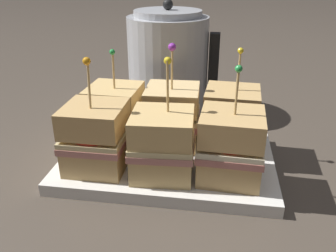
{
  "coord_description": "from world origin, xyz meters",
  "views": [
    {
      "loc": [
        0.07,
        -0.48,
        0.29
      ],
      "look_at": [
        0.0,
        0.0,
        0.07
      ],
      "focal_mm": 38.0,
      "sensor_mm": 36.0,
      "label": 1
    }
  ],
  "objects": [
    {
      "name": "ground_plane",
      "position": [
        0.0,
        0.0,
        0.0
      ],
      "size": [
        6.0,
        6.0,
        0.0
      ],
      "primitive_type": "plane",
      "color": "#4C4238"
    },
    {
      "name": "serving_platter",
      "position": [
        0.0,
        0.0,
        0.01
      ],
      "size": [
        0.32,
        0.21,
        0.02
      ],
      "color": "white",
      "rests_on": "ground_plane"
    },
    {
      "name": "sandwich_front_left",
      "position": [
        -0.1,
        -0.05,
        0.07
      ],
      "size": [
        0.09,
        0.09,
        0.16
      ],
      "color": "tan",
      "rests_on": "serving_platter"
    },
    {
      "name": "sandwich_front_center",
      "position": [
        0.0,
        -0.05,
        0.06
      ],
      "size": [
        0.09,
        0.09,
        0.17
      ],
      "color": "tan",
      "rests_on": "serving_platter"
    },
    {
      "name": "sandwich_front_right",
      "position": [
        0.09,
        -0.05,
        0.07
      ],
      "size": [
        0.09,
        0.09,
        0.16
      ],
      "color": "tan",
      "rests_on": "serving_platter"
    },
    {
      "name": "sandwich_back_left",
      "position": [
        -0.1,
        0.05,
        0.06
      ],
      "size": [
        0.09,
        0.09,
        0.15
      ],
      "color": "tan",
      "rests_on": "serving_platter"
    },
    {
      "name": "sandwich_back_center",
      "position": [
        0.0,
        0.05,
        0.07
      ],
      "size": [
        0.09,
        0.09,
        0.17
      ],
      "color": "#DBB77A",
      "rests_on": "serving_platter"
    },
    {
      "name": "sandwich_back_right",
      "position": [
        0.09,
        0.05,
        0.07
      ],
      "size": [
        0.09,
        0.09,
        0.16
      ],
      "color": "tan",
      "rests_on": "serving_platter"
    },
    {
      "name": "kettle_steel",
      "position": [
        -0.03,
        0.23,
        0.1
      ],
      "size": [
        0.18,
        0.16,
        0.23
      ],
      "color": "#B7BABF",
      "rests_on": "ground_plane"
    }
  ]
}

